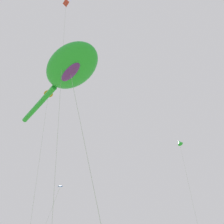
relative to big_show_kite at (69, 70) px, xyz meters
name	(u,v)px	position (x,y,z in m)	size (l,w,h in m)	color
big_show_kite	(69,70)	(0.00, 0.00, 0.00)	(6.29, 12.92, 16.62)	green
small_kite_triangle_green	(65,21)	(-1.58, 0.17, 6.44)	(3.45, 1.02, 26.32)	red
small_kite_box_yellow	(49,92)	(3.56, 9.12, 5.72)	(1.89, 2.44, 22.26)	orange
small_kite_bird_shape	(179,143)	(16.67, -2.70, -0.71)	(1.51, 0.86, 15.65)	green
small_kite_diamond_red	(59,190)	(7.89, 9.11, -6.53)	(1.01, 3.15, 9.89)	blue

